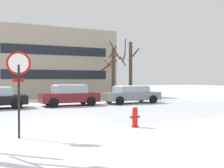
{
  "coord_description": "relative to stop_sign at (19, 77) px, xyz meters",
  "views": [
    {
      "loc": [
        -2.74,
        -11.01,
        1.91
      ],
      "look_at": [
        4.57,
        4.66,
        1.6
      ],
      "focal_mm": 43.19,
      "sensor_mm": 36.0,
      "label": 1
    }
  ],
  "objects": [
    {
      "name": "fire_hydrant",
      "position": [
        4.4,
        0.17,
        -1.54
      ],
      "size": [
        0.44,
        0.3,
        0.86
      ],
      "color": "red",
      "rests_on": "ground"
    },
    {
      "name": "building_far_left",
      "position": [
        5.38,
        21.67,
        1.62
      ],
      "size": [
        12.98,
        9.07,
        7.2
      ],
      "color": "#9E937F",
      "rests_on": "ground"
    },
    {
      "name": "tree_far_mid",
      "position": [
        11.35,
        13.21,
        0.94
      ],
      "size": [
        1.81,
        1.63,
        5.79
      ],
      "color": "#423326",
      "rests_on": "ground"
    },
    {
      "name": "road_surface",
      "position": [
        1.8,
        4.93,
        -1.97
      ],
      "size": [
        80.0,
        8.07,
        0.0
      ],
      "color": "silver",
      "rests_on": "ground"
    },
    {
      "name": "ground_plane",
      "position": [
        1.8,
        1.9,
        -1.97
      ],
      "size": [
        120.0,
        120.0,
        0.0
      ],
      "primitive_type": "plane",
      "color": "white"
    },
    {
      "name": "tree_far_right",
      "position": [
        9.93,
        13.99,
        0.74
      ],
      "size": [
        1.75,
        1.83,
        5.43
      ],
      "color": "#423326",
      "rests_on": "ground"
    },
    {
      "name": "parked_car_maroon",
      "position": [
        4.47,
        9.77,
        -1.21
      ],
      "size": [
        4.21,
        2.05,
        1.52
      ],
      "color": "maroon",
      "rests_on": "ground"
    },
    {
      "name": "stop_sign",
      "position": [
        0.0,
        0.0,
        0.0
      ],
      "size": [
        0.75,
        0.15,
        2.81
      ],
      "color": "black",
      "rests_on": "ground"
    },
    {
      "name": "parked_car_gray",
      "position": [
        9.47,
        9.61,
        -1.25
      ],
      "size": [
        4.64,
        2.12,
        1.4
      ],
      "color": "slate",
      "rests_on": "ground"
    }
  ]
}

